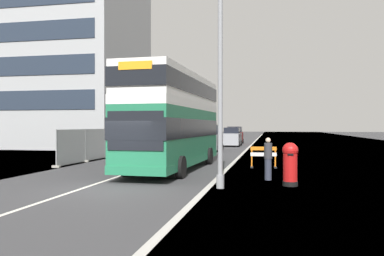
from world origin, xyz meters
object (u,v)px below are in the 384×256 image
object	(u,v)px
pedestrian_at_kerb	(268,159)
car_receding_mid	(232,137)
double_decker_bus	(175,119)
car_oncoming_near	(210,139)
car_receding_far	(235,136)
lamppost_foreground	(220,77)
red_pillar_postbox	(290,162)
roadworks_barrier	(263,155)

from	to	relation	value
pedestrian_at_kerb	car_receding_mid	bearing A→B (deg)	98.74
double_decker_bus	car_oncoming_near	size ratio (longest dim) A/B	2.45
car_receding_far	pedestrian_at_kerb	size ratio (longest dim) A/B	2.18
lamppost_foreground	car_receding_mid	xyz separation A→B (m)	(-2.47, 29.72, -3.11)
car_receding_mid	car_receding_far	bearing A→B (deg)	92.39
red_pillar_postbox	car_receding_far	world-z (taller)	car_receding_far
lamppost_foreground	car_receding_mid	bearing A→B (deg)	94.74
double_decker_bus	pedestrian_at_kerb	world-z (taller)	double_decker_bus
double_decker_bus	roadworks_barrier	distance (m)	5.25
double_decker_bus	pedestrian_at_kerb	xyz separation A→B (m)	(4.88, -3.16, -1.74)
double_decker_bus	lamppost_foreground	xyz separation A→B (m)	(3.17, -5.70, 1.45)
double_decker_bus	car_oncoming_near	xyz separation A→B (m)	(-0.46, 15.23, -1.55)
roadworks_barrier	car_oncoming_near	size ratio (longest dim) A/B	0.31
lamppost_foreground	car_receding_far	xyz separation A→B (m)	(-2.72, 35.82, -3.07)
lamppost_foreground	pedestrian_at_kerb	world-z (taller)	lamppost_foreground
double_decker_bus	car_receding_far	distance (m)	30.17
red_pillar_postbox	car_receding_far	distance (m)	35.11
car_receding_mid	red_pillar_postbox	bearing A→B (deg)	-80.05
car_oncoming_near	car_receding_mid	bearing A→B (deg)	82.50
double_decker_bus	lamppost_foreground	world-z (taller)	lamppost_foreground
roadworks_barrier	pedestrian_at_kerb	world-z (taller)	pedestrian_at_kerb
roadworks_barrier	pedestrian_at_kerb	bearing A→B (deg)	-86.64
roadworks_barrier	car_oncoming_near	world-z (taller)	car_oncoming_near
red_pillar_postbox	pedestrian_at_kerb	xyz separation A→B (m)	(-0.84, 1.43, -0.00)
car_oncoming_near	car_receding_far	xyz separation A→B (m)	(0.90, 14.89, -0.07)
red_pillar_postbox	car_receding_mid	distance (m)	29.05
car_oncoming_near	roadworks_barrier	bearing A→B (deg)	-69.60
car_receding_mid	pedestrian_at_kerb	xyz separation A→B (m)	(4.18, -27.18, -0.09)
double_decker_bus	car_receding_far	world-z (taller)	double_decker_bus
red_pillar_postbox	car_receding_far	bearing A→B (deg)	98.64
double_decker_bus	roadworks_barrier	bearing A→B (deg)	19.59
lamppost_foreground	pedestrian_at_kerb	xyz separation A→B (m)	(1.71, 2.54, -3.20)
lamppost_foreground	car_receding_far	world-z (taller)	lamppost_foreground
double_decker_bus	red_pillar_postbox	size ratio (longest dim) A/B	6.72
double_decker_bus	roadworks_barrier	size ratio (longest dim) A/B	7.82
red_pillar_postbox	roadworks_barrier	bearing A→B (deg)	100.21
roadworks_barrier	car_receding_mid	distance (m)	22.72
double_decker_bus	lamppost_foreground	bearing A→B (deg)	-60.92
roadworks_barrier	car_receding_far	xyz separation A→B (m)	(-4.15, 28.48, 0.32)
roadworks_barrier	lamppost_foreground	bearing A→B (deg)	-101.04
double_decker_bus	roadworks_barrier	xyz separation A→B (m)	(4.60, 1.64, -1.94)
car_oncoming_near	pedestrian_at_kerb	world-z (taller)	car_oncoming_near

